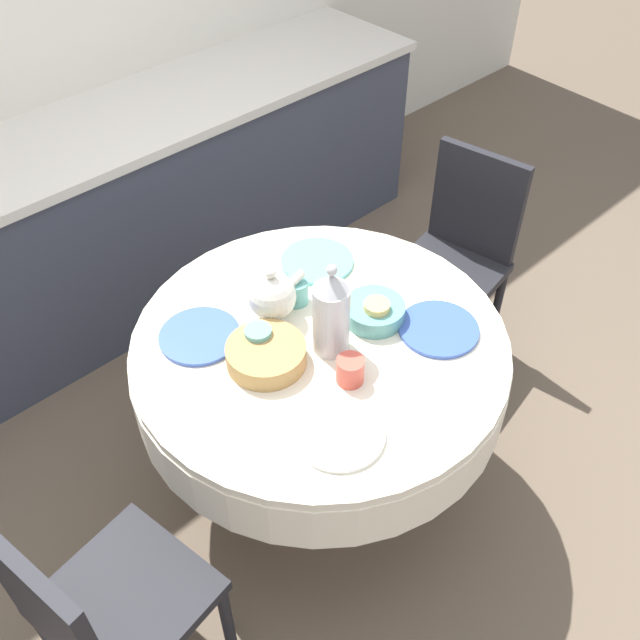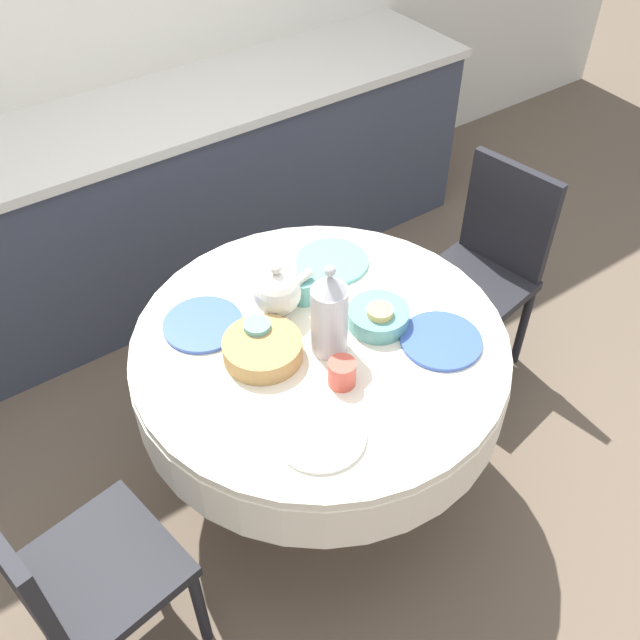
# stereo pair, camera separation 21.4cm
# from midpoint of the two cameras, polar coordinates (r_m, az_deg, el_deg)

# --- Properties ---
(ground_plane) EXTENTS (12.00, 12.00, 0.00)m
(ground_plane) POSITION_cam_midpoint_polar(r_m,az_deg,el_deg) (2.77, 2.26, -12.47)
(ground_plane) COLOR brown
(kitchen_counter) EXTENTS (3.24, 0.64, 0.89)m
(kitchen_counter) POSITION_cam_midpoint_polar(r_m,az_deg,el_deg) (3.30, -12.00, 8.66)
(kitchen_counter) COLOR #383D4C
(kitchen_counter) RESTS_ON ground_plane
(dining_table) EXTENTS (1.18, 1.18, 0.74)m
(dining_table) POSITION_cam_midpoint_polar(r_m,az_deg,el_deg) (2.28, 2.68, -3.89)
(dining_table) COLOR tan
(dining_table) RESTS_ON ground_plane
(chair_left) EXTENTS (0.46, 0.46, 0.90)m
(chair_left) POSITION_cam_midpoint_polar(r_m,az_deg,el_deg) (2.94, 15.16, 4.28)
(chair_left) COLOR black
(chair_left) RESTS_ON ground_plane
(chair_right) EXTENTS (0.46, 0.46, 0.90)m
(chair_right) POSITION_cam_midpoint_polar(r_m,az_deg,el_deg) (2.08, -16.49, -19.28)
(chair_right) COLOR black
(chair_right) RESTS_ON ground_plane
(plate_near_left) EXTENTS (0.25, 0.25, 0.01)m
(plate_near_left) POSITION_cam_midpoint_polar(r_m,az_deg,el_deg) (1.94, 3.21, -9.31)
(plate_near_left) COLOR white
(plate_near_left) RESTS_ON dining_table
(cup_near_left) EXTENTS (0.08, 0.08, 0.08)m
(cup_near_left) POSITION_cam_midpoint_polar(r_m,az_deg,el_deg) (2.04, 4.76, -4.39)
(cup_near_left) COLOR #CC4C3D
(cup_near_left) RESTS_ON dining_table
(plate_near_right) EXTENTS (0.25, 0.25, 0.01)m
(plate_near_right) POSITION_cam_midpoint_polar(r_m,az_deg,el_deg) (2.23, 12.39, -1.75)
(plate_near_right) COLOR #3856AD
(plate_near_right) RESTS_ON dining_table
(cup_near_right) EXTENTS (0.08, 0.08, 0.08)m
(cup_near_right) POSITION_cam_midpoint_polar(r_m,az_deg,el_deg) (2.21, 7.53, -0.02)
(cup_near_right) COLOR #DBB766
(cup_near_right) RESTS_ON dining_table
(plate_far_left) EXTENTS (0.25, 0.25, 0.01)m
(plate_far_left) POSITION_cam_midpoint_polar(r_m,az_deg,el_deg) (2.24, -6.67, -0.48)
(plate_far_left) COLOR #3856AD
(plate_far_left) RESTS_ON dining_table
(cup_far_left) EXTENTS (0.08, 0.08, 0.08)m
(cup_far_left) POSITION_cam_midpoint_polar(r_m,az_deg,el_deg) (2.15, -2.19, -1.21)
(cup_far_left) COLOR #5BA39E
(cup_far_left) RESTS_ON dining_table
(plate_far_right) EXTENTS (0.25, 0.25, 0.01)m
(plate_far_right) POSITION_cam_midpoint_polar(r_m,az_deg,el_deg) (2.46, 3.45, 4.59)
(plate_far_right) COLOR #60BCB7
(plate_far_right) RESTS_ON dining_table
(cup_far_right) EXTENTS (0.08, 0.08, 0.08)m
(cup_far_right) POSITION_cam_midpoint_polar(r_m,az_deg,el_deg) (2.29, 1.34, 2.32)
(cup_far_right) COLOR #5BA39E
(cup_far_right) RESTS_ON dining_table
(coffee_carafe) EXTENTS (0.11, 0.11, 0.32)m
(coffee_carafe) POSITION_cam_midpoint_polar(r_m,az_deg,el_deg) (2.07, 3.68, 0.31)
(coffee_carafe) COLOR #B2B2B7
(coffee_carafe) RESTS_ON dining_table
(teapot) EXTENTS (0.21, 0.15, 0.20)m
(teapot) POSITION_cam_midpoint_polar(r_m,az_deg,el_deg) (2.22, -0.68, 2.12)
(teapot) COLOR silver
(teapot) RESTS_ON dining_table
(bread_basket) EXTENTS (0.24, 0.24, 0.07)m
(bread_basket) POSITION_cam_midpoint_polar(r_m,az_deg,el_deg) (2.11, -1.75, -2.47)
(bread_basket) COLOR #AD844C
(bread_basket) RESTS_ON dining_table
(fruit_bowl) EXTENTS (0.19, 0.19, 0.06)m
(fruit_bowl) POSITION_cam_midpoint_polar(r_m,az_deg,el_deg) (2.23, 7.41, 0.12)
(fruit_bowl) COLOR #569993
(fruit_bowl) RESTS_ON dining_table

